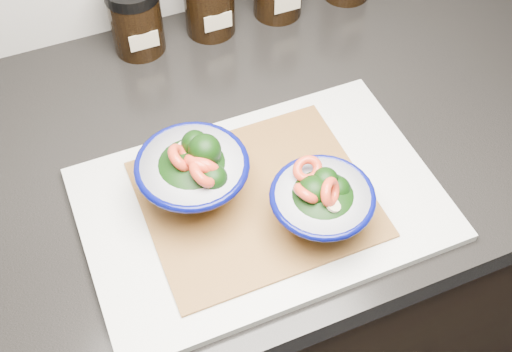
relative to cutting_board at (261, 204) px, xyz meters
name	(u,v)px	position (x,y,z in m)	size (l,w,h in m)	color
cabinet	(259,291)	(0.05, 0.12, -0.48)	(3.43, 0.58, 0.86)	black
countertop	(261,141)	(0.05, 0.12, -0.03)	(3.50, 0.60, 0.04)	black
cutting_board	(261,204)	(0.00, 0.00, 0.00)	(0.45, 0.30, 0.01)	silver
bamboo_mat	(256,198)	(-0.01, 0.01, 0.01)	(0.28, 0.24, 0.00)	#A36D31
bowl_left	(194,173)	(-0.07, 0.04, 0.05)	(0.14, 0.14, 0.10)	white
bowl_right	(321,203)	(0.05, -0.06, 0.05)	(0.13, 0.13, 0.09)	white
spice_jar_a	(136,19)	(-0.06, 0.36, 0.05)	(0.08, 0.08, 0.11)	black
spice_jar_b	(209,0)	(0.06, 0.36, 0.05)	(0.08, 0.08, 0.11)	black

